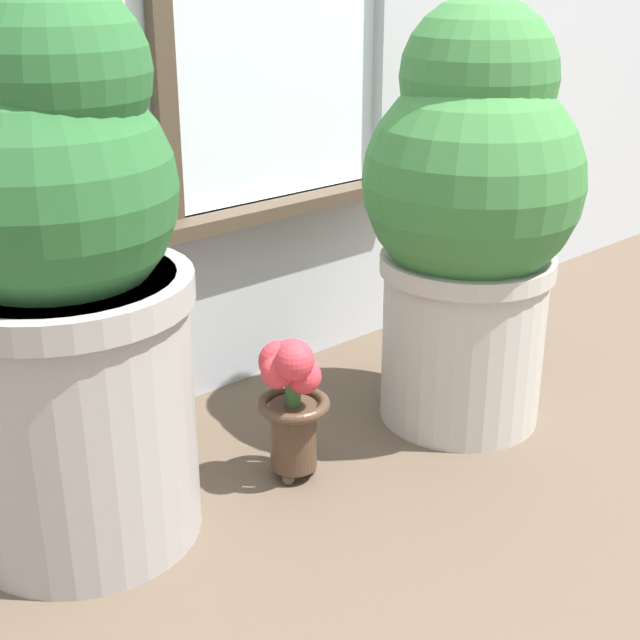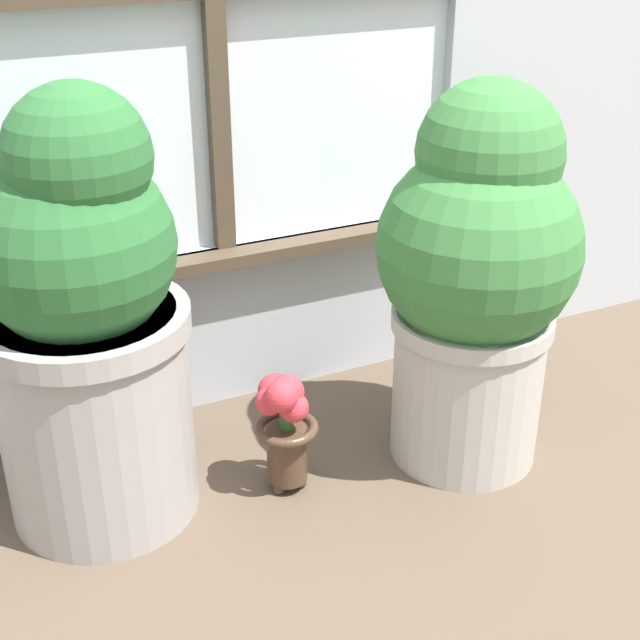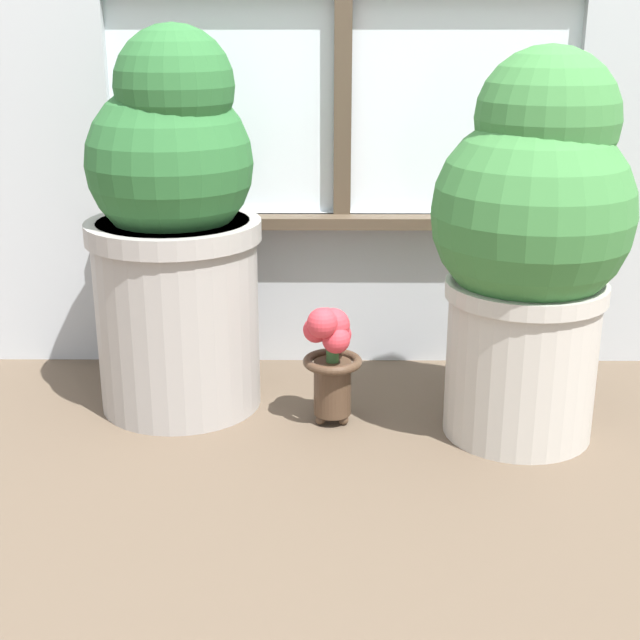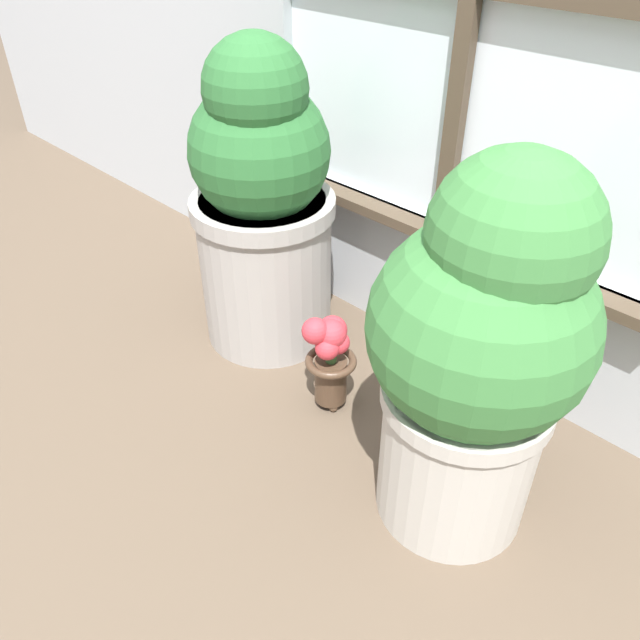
{
  "view_description": "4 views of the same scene",
  "coord_description": "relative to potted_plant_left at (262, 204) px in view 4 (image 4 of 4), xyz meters",
  "views": [
    {
      "loc": [
        -0.77,
        -0.65,
        0.73
      ],
      "look_at": [
        0.03,
        0.24,
        0.24
      ],
      "focal_mm": 50.0,
      "sensor_mm": 36.0,
      "label": 1
    },
    {
      "loc": [
        -0.52,
        -0.93,
        0.97
      ],
      "look_at": [
        0.05,
        0.26,
        0.31
      ],
      "focal_mm": 50.0,
      "sensor_mm": 36.0,
      "label": 2
    },
    {
      "loc": [
        -0.03,
        -1.3,
        0.73
      ],
      "look_at": [
        -0.04,
        0.26,
        0.2
      ],
      "focal_mm": 50.0,
      "sensor_mm": 36.0,
      "label": 3
    },
    {
      "loc": [
        0.67,
        -0.49,
        0.97
      ],
      "look_at": [
        -0.06,
        0.25,
        0.21
      ],
      "focal_mm": 35.0,
      "sensor_mm": 36.0,
      "label": 4
    }
  ],
  "objects": [
    {
      "name": "ground_plane",
      "position": [
        0.32,
        -0.33,
        -0.36
      ],
      "size": [
        10.0,
        10.0,
        0.0
      ],
      "primitive_type": "plane",
      "color": "brown"
    },
    {
      "name": "potted_plant_left",
      "position": [
        0.0,
        0.0,
        0.0
      ],
      "size": [
        0.33,
        0.33,
        0.72
      ],
      "color": "#9E9993",
      "rests_on": "ground_plane"
    },
    {
      "name": "potted_plant_right",
      "position": [
        0.64,
        -0.12,
        0.01
      ],
      "size": [
        0.35,
        0.35,
        0.69
      ],
      "color": "#B7B2A8",
      "rests_on": "ground_plane"
    },
    {
      "name": "flower_vase",
      "position": [
        0.29,
        -0.09,
        -0.21
      ],
      "size": [
        0.11,
        0.11,
        0.24
      ],
      "color": "#473323",
      "rests_on": "ground_plane"
    }
  ]
}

